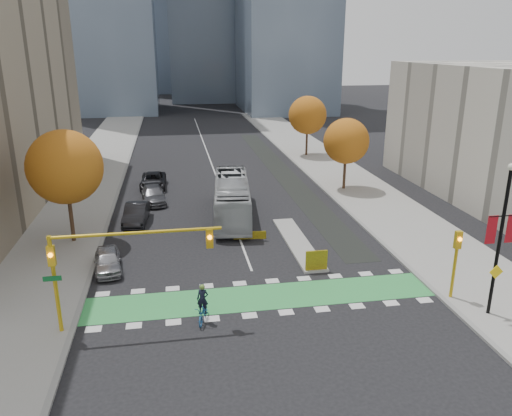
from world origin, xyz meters
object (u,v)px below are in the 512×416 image
object	(u,v)px
parked_car_c	(153,195)
tree_west	(65,167)
hazard_board	(316,260)
traffic_signal_east	(456,255)
parked_car_a	(108,260)
tree_east_far	(308,115)
cyclist	(203,309)
tree_east_near	(346,141)
parked_car_b	(136,214)
traffic_signal_west	(108,255)
bus	(232,198)
parked_car_d	(153,181)
banner_lamppost	(501,235)

from	to	relation	value
parked_car_c	tree_west	bearing A→B (deg)	-127.47
hazard_board	traffic_signal_east	bearing A→B (deg)	-35.92
parked_car_a	tree_east_far	bearing A→B (deg)	48.03
tree_west	cyclist	bearing A→B (deg)	-55.71
tree_east_near	parked_car_c	size ratio (longest dim) A/B	1.43
parked_car_b	traffic_signal_west	bearing A→B (deg)	-86.27
traffic_signal_east	parked_car_c	bearing A→B (deg)	128.46
tree_east_far	traffic_signal_east	size ratio (longest dim) A/B	1.87
hazard_board	bus	bearing A→B (deg)	108.84
tree_east_far	parked_car_d	bearing A→B (deg)	-147.69
hazard_board	banner_lamppost	xyz separation A→B (m)	(7.50, -6.70, 3.81)
tree_east_near	bus	world-z (taller)	tree_east_near
traffic_signal_west	parked_car_d	world-z (taller)	traffic_signal_west
tree_east_near	traffic_signal_west	distance (m)	30.08
traffic_signal_west	parked_car_a	distance (m)	7.97
bus	tree_east_near	bearing A→B (deg)	33.93
traffic_signal_east	parked_car_a	world-z (taller)	traffic_signal_east
traffic_signal_west	parked_car_b	size ratio (longest dim) A/B	1.77
tree_west	tree_east_far	size ratio (longest dim) A/B	1.08
tree_east_near	cyclist	size ratio (longest dim) A/B	3.36
tree_east_near	parked_car_a	size ratio (longest dim) A/B	1.76
tree_west	banner_lamppost	xyz separation A→B (m)	(23.50, -14.50, -1.01)
traffic_signal_east	parked_car_a	size ratio (longest dim) A/B	1.02
tree_west	banner_lamppost	world-z (taller)	banner_lamppost
banner_lamppost	parked_car_d	bearing A→B (deg)	122.58
parked_car_d	banner_lamppost	bearing A→B (deg)	-55.94
traffic_signal_west	parked_car_a	bearing A→B (deg)	98.51
parked_car_a	parked_car_c	bearing A→B (deg)	72.52
tree_east_near	parked_car_a	world-z (taller)	tree_east_near
traffic_signal_east	parked_car_c	xyz separation A→B (m)	(-17.00, 21.40, -2.02)
traffic_signal_east	bus	bearing A→B (deg)	122.73
tree_east_far	parked_car_b	distance (m)	30.64
tree_west	parked_car_b	size ratio (longest dim) A/B	1.71
hazard_board	cyclist	world-z (taller)	cyclist
hazard_board	tree_east_near	bearing A→B (deg)	65.80
tree_west	parked_car_d	bearing A→B (deg)	68.92
banner_lamppost	parked_car_c	size ratio (longest dim) A/B	1.68
traffic_signal_east	parked_car_a	bearing A→B (deg)	159.86
traffic_signal_east	parked_car_d	distance (m)	31.54
parked_car_d	parked_car_a	bearing A→B (deg)	-95.49
tree_east_near	traffic_signal_west	xyz separation A→B (m)	(-19.93, -22.51, -0.83)
tree_east_far	bus	world-z (taller)	tree_east_far
tree_west	tree_east_far	world-z (taller)	tree_west
traffic_signal_west	banner_lamppost	bearing A→B (deg)	-5.86
tree_east_near	traffic_signal_east	world-z (taller)	tree_east_near
parked_car_c	bus	bearing A→B (deg)	-43.97
traffic_signal_west	parked_car_b	world-z (taller)	traffic_signal_west
bus	parked_car_c	world-z (taller)	bus
traffic_signal_west	parked_car_d	distance (m)	26.64
traffic_signal_east	tree_east_near	bearing A→B (deg)	86.19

